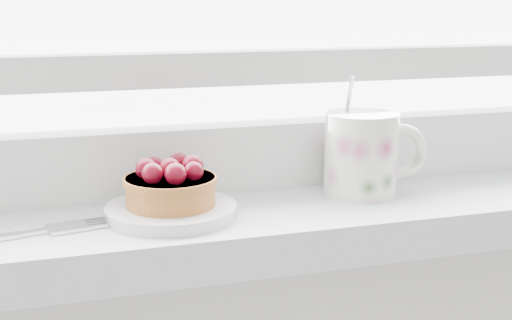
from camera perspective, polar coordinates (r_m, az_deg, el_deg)
name	(u,v)px	position (r m, az deg, el deg)	size (l,w,h in m)	color
saucer	(171,211)	(0.68, -6.81, -4.09)	(0.12, 0.12, 0.01)	silver
raspberry_tart	(171,185)	(0.67, -6.85, -2.00)	(0.09, 0.09, 0.05)	#985421
floral_mug	(364,152)	(0.75, 8.63, 0.62)	(0.12, 0.09, 0.12)	silver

